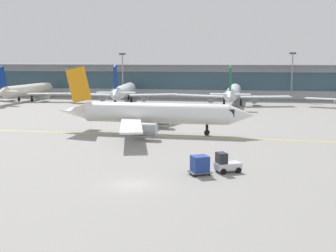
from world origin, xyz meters
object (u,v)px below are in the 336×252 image
object	(u,v)px
cargo_dolly_lead	(200,164)
apron_light_mast_1	(123,74)
taxiing_regional_jet	(154,114)
apron_light_mast_2	(292,74)
gate_airplane_1	(28,90)
gate_airplane_3	(233,93)
gate_airplane_2	(124,91)
baggage_tug	(226,164)

from	to	relation	value
cargo_dolly_lead	apron_light_mast_1	bearing A→B (deg)	82.41
taxiing_regional_jet	apron_light_mast_2	distance (m)	64.29
gate_airplane_1	gate_airplane_3	world-z (taller)	gate_airplane_3
gate_airplane_1	apron_light_mast_1	bearing A→B (deg)	-62.49
taxiing_regional_jet	apron_light_mast_2	size ratio (longest dim) A/B	2.40
gate_airplane_1	cargo_dolly_lead	size ratio (longest dim) A/B	11.16
gate_airplane_3	taxiing_regional_jet	size ratio (longest dim) A/B	0.98
taxiing_regional_jet	apron_light_mast_2	world-z (taller)	apron_light_mast_2
gate_airplane_3	taxiing_regional_jet	xyz separation A→B (m)	(-11.41, -44.49, 0.07)
gate_airplane_2	cargo_dolly_lead	distance (m)	73.11
gate_airplane_1	cargo_dolly_lead	world-z (taller)	gate_airplane_1
gate_airplane_3	baggage_tug	xyz separation A→B (m)	(0.36, -66.84, -2.13)
gate_airplane_3	apron_light_mast_1	bearing A→B (deg)	71.46
gate_airplane_3	cargo_dolly_lead	bearing A→B (deg)	-179.63
gate_airplane_3	apron_light_mast_2	size ratio (longest dim) A/B	2.35
apron_light_mast_2	baggage_tug	bearing A→B (deg)	-100.66
gate_airplane_1	gate_airplane_2	distance (m)	27.35
gate_airplane_1	apron_light_mast_1	size ratio (longest dim) A/B	2.26
gate_airplane_3	baggage_tug	distance (m)	66.87
gate_airplane_3	taxiing_regional_jet	distance (m)	45.93
gate_airplane_3	cargo_dolly_lead	size ratio (longest dim) A/B	11.71
taxiing_regional_jet	cargo_dolly_lead	distance (m)	25.49
baggage_tug	apron_light_mast_2	world-z (taller)	apron_light_mast_2
baggage_tug	apron_light_mast_1	xyz separation A→B (m)	(-31.49, 78.65, 6.20)
apron_light_mast_1	cargo_dolly_lead	bearing A→B (deg)	-70.13
apron_light_mast_2	cargo_dolly_lead	bearing A→B (deg)	-102.23
baggage_tug	cargo_dolly_lead	size ratio (longest dim) A/B	1.14
taxiing_regional_jet	cargo_dolly_lead	world-z (taller)	taxiing_regional_jet
taxiing_regional_jet	cargo_dolly_lead	size ratio (longest dim) A/B	11.98
gate_airplane_3	gate_airplane_2	bearing A→B (deg)	91.67
baggage_tug	taxiing_regional_jet	bearing A→B (deg)	90.31
gate_airplane_2	cargo_dolly_lead	bearing A→B (deg)	-165.17
apron_light_mast_2	gate_airplane_2	bearing A→B (deg)	-162.73
gate_airplane_3	apron_light_mast_2	xyz separation A→B (m)	(15.53, 13.75, 4.14)
gate_airplane_1	apron_light_mast_2	world-z (taller)	apron_light_mast_2
gate_airplane_1	taxiing_regional_jet	xyz separation A→B (m)	(43.70, -46.57, 0.22)
gate_airplane_1	apron_light_mast_2	bearing A→B (deg)	-75.20
gate_airplane_2	apron_light_mast_1	xyz separation A→B (m)	(-3.31, 11.54, 4.04)
gate_airplane_1	taxiing_regional_jet	world-z (taller)	taxiing_regional_jet
gate_airplane_2	apron_light_mast_1	world-z (taller)	apron_light_mast_1
apron_light_mast_1	apron_light_mast_2	bearing A→B (deg)	2.38
gate_airplane_3	taxiing_regional_jet	bearing A→B (deg)	167.86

